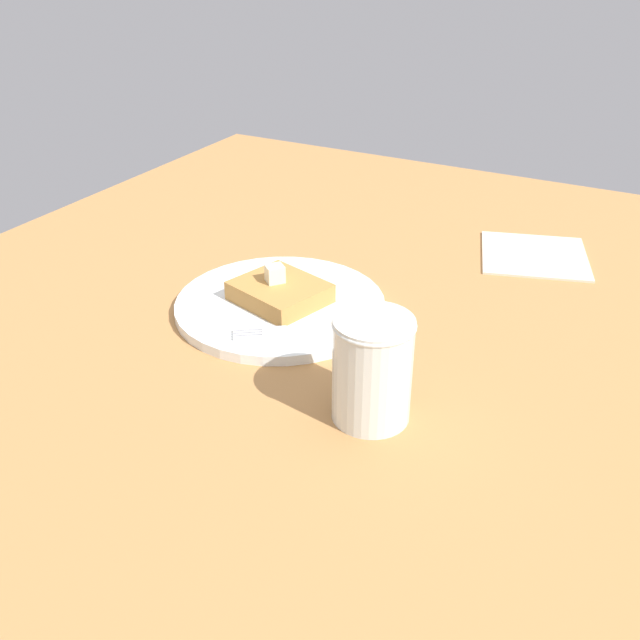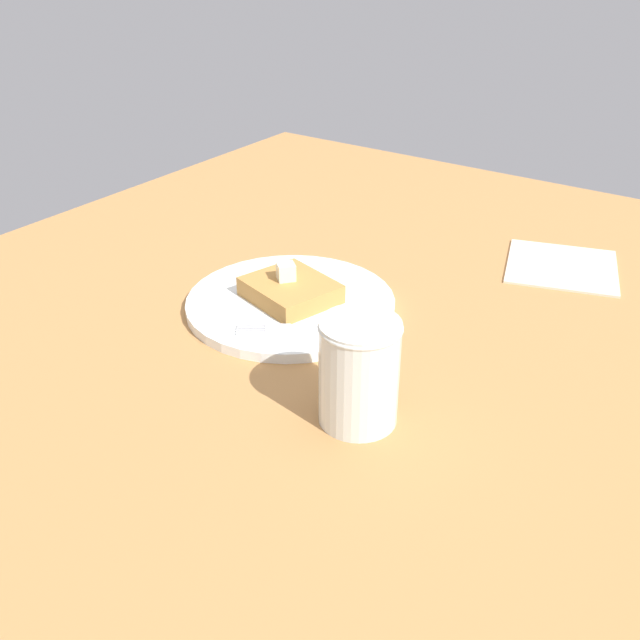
{
  "view_description": "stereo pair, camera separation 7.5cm",
  "coord_description": "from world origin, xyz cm",
  "px_view_note": "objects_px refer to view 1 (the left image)",
  "views": [
    {
      "loc": [
        -68.56,
        -29.32,
        44.54
      ],
      "look_at": [
        -11.06,
        1.36,
        7.33
      ],
      "focal_mm": 40.0,
      "sensor_mm": 36.0,
      "label": 1
    },
    {
      "loc": [
        -64.66,
        -35.72,
        44.54
      ],
      "look_at": [
        -11.06,
        1.36,
        7.33
      ],
      "focal_mm": 40.0,
      "sensor_mm": 36.0,
      "label": 2
    }
  ],
  "objects_px": {
    "syrup_jar": "(372,375)",
    "napkin": "(534,255)",
    "plate": "(280,304)",
    "fork": "(296,331)"
  },
  "relations": [
    {
      "from": "syrup_jar",
      "to": "napkin",
      "type": "relative_size",
      "value": 0.73
    },
    {
      "from": "napkin",
      "to": "plate",
      "type": "bearing_deg",
      "value": 141.87
    },
    {
      "from": "plate",
      "to": "syrup_jar",
      "type": "height_order",
      "value": "syrup_jar"
    },
    {
      "from": "plate",
      "to": "napkin",
      "type": "distance_m",
      "value": 0.38
    },
    {
      "from": "syrup_jar",
      "to": "napkin",
      "type": "bearing_deg",
      "value": -6.63
    },
    {
      "from": "napkin",
      "to": "fork",
      "type": "bearing_deg",
      "value": 153.06
    },
    {
      "from": "plate",
      "to": "syrup_jar",
      "type": "xyz_separation_m",
      "value": [
        -0.14,
        -0.18,
        0.04
      ]
    },
    {
      "from": "plate",
      "to": "napkin",
      "type": "height_order",
      "value": "plate"
    },
    {
      "from": "fork",
      "to": "napkin",
      "type": "bearing_deg",
      "value": -26.94
    },
    {
      "from": "fork",
      "to": "napkin",
      "type": "relative_size",
      "value": 0.97
    }
  ]
}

